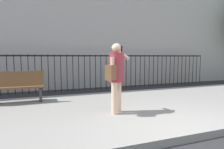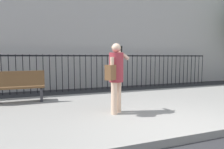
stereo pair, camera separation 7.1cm
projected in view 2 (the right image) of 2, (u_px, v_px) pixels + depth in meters
ground_plane at (193, 143)px, 3.39m from camera, size 60.00×60.00×0.00m
sidewalk at (136, 108)px, 5.45m from camera, size 28.00×4.40×0.15m
iron_fence at (99, 67)px, 8.83m from camera, size 12.03×0.04×1.60m
pedestrian_on_phone at (116, 73)px, 4.57m from camera, size 0.70×0.66×1.67m
street_bench at (16, 86)px, 5.66m from camera, size 1.60×0.45×0.95m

